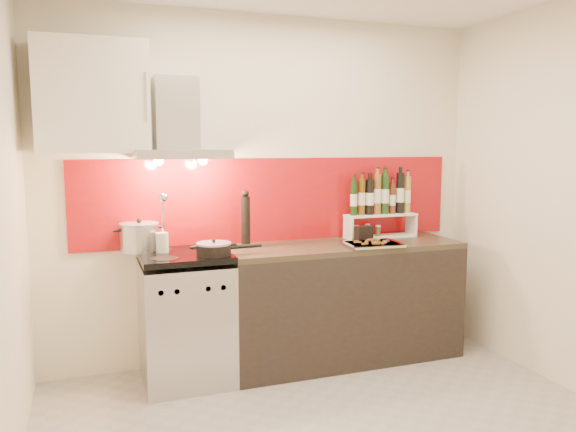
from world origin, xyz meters
name	(u,v)px	position (x,y,z in m)	size (l,w,h in m)	color
back_wall	(268,190)	(0.00, 1.40, 1.30)	(3.40, 0.02, 2.60)	silver
backsplash	(275,200)	(0.05, 1.39, 1.22)	(3.00, 0.02, 0.64)	#9F1108
range_stove	(186,319)	(-0.70, 1.10, 0.44)	(0.60, 0.60, 0.91)	#B7B7BA
counter	(343,301)	(0.50, 1.10, 0.45)	(1.80, 0.60, 0.90)	black
range_hood	(178,130)	(-0.70, 1.24, 1.74)	(0.62, 0.50, 0.61)	#B7B7BA
upper_cabinet	(92,97)	(-1.25, 1.22, 1.95)	(0.70, 0.35, 0.72)	silver
stock_pot	(139,237)	(-0.98, 1.27, 1.01)	(0.27, 0.27, 0.23)	#B7B7BA
saute_pan	(215,249)	(-0.52, 0.95, 0.95)	(0.45, 0.23, 0.11)	black
utensil_jar	(162,236)	(-0.84, 1.15, 1.03)	(0.09, 0.13, 0.42)	silver
pepper_mill	(246,220)	(-0.24, 1.20, 1.10)	(0.07, 0.07, 0.42)	black
step_shelf	(381,205)	(0.90, 1.25, 1.16)	(0.59, 0.16, 0.52)	white
caddy_box	(364,234)	(0.68, 1.11, 0.96)	(0.14, 0.06, 0.12)	black
baking_tray	(372,244)	(0.66, 0.94, 0.92)	(0.44, 0.35, 0.03)	silver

